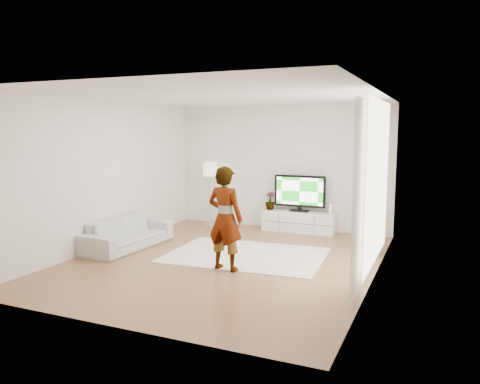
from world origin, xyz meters
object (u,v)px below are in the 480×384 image
at_px(rug, 246,255).
at_px(player, 225,218).
at_px(floor_lamp, 210,172).
at_px(sofa, 128,233).
at_px(media_console, 299,222).
at_px(television, 300,192).

distance_m(rug, player, 1.28).
distance_m(rug, floor_lamp, 3.12).
bearing_deg(floor_lamp, sofa, -99.87).
bearing_deg(rug, media_console, 82.31).
bearing_deg(rug, sofa, -170.27).
xyz_separation_m(media_console, player, (-0.27, -3.27, 0.62)).
bearing_deg(sofa, player, -101.73).
distance_m(rug, sofa, 2.33).
relative_size(player, floor_lamp, 1.12).
relative_size(media_console, floor_lamp, 1.08).
height_order(media_console, rug, media_console).
distance_m(television, player, 3.31).
relative_size(player, sofa, 0.86).
distance_m(television, rug, 2.52).
bearing_deg(media_console, player, -94.68).
xyz_separation_m(media_console, floor_lamp, (-2.14, -0.12, 1.04)).
distance_m(media_console, sofa, 3.74).
bearing_deg(rug, floor_lamp, 129.93).
height_order(media_console, floor_lamp, floor_lamp).
relative_size(sofa, floor_lamp, 1.31).
xyz_separation_m(sofa, floor_lamp, (0.45, 2.58, 0.98)).
xyz_separation_m(media_console, rug, (-0.31, -2.31, -0.22)).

